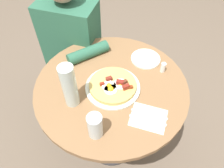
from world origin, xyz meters
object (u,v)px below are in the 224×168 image
object	(u,v)px
water_bottle	(69,86)
salt_shaker	(163,67)
person_seated	(74,55)
fork	(149,114)
pizza_plate	(113,87)
bread_plate	(146,59)
breakfast_pizza	(113,85)
dining_table	(111,103)
water_glass	(95,126)
knife	(148,120)

from	to	relation	value
water_bottle	salt_shaker	size ratio (longest dim) A/B	4.18
person_seated	salt_shaker	world-z (taller)	person_seated
fork	salt_shaker	xyz separation A→B (m)	(0.02, 0.32, 0.02)
person_seated	salt_shaker	size ratio (longest dim) A/B	18.99
pizza_plate	bread_plate	xyz separation A→B (m)	(0.13, 0.27, -0.00)
pizza_plate	breakfast_pizza	bearing A→B (deg)	-31.78
dining_table	person_seated	distance (m)	0.55
person_seated	salt_shaker	distance (m)	0.72
dining_table	water_glass	size ratio (longest dim) A/B	6.25
bread_plate	dining_table	bearing A→B (deg)	-118.87
dining_table	person_seated	world-z (taller)	person_seated
dining_table	water_bottle	xyz separation A→B (m)	(-0.16, -0.17, 0.29)
breakfast_pizza	water_glass	bearing A→B (deg)	-89.85
breakfast_pizza	water_glass	world-z (taller)	water_glass
water_glass	water_bottle	distance (m)	0.23
person_seated	knife	size ratio (longest dim) A/B	6.31
fork	knife	distance (m)	0.04
pizza_plate	salt_shaker	bearing A→B (deg)	40.70
person_seated	water_glass	distance (m)	0.83
water_glass	dining_table	bearing A→B (deg)	93.31
pizza_plate	knife	distance (m)	0.26
pizza_plate	water_glass	world-z (taller)	water_glass
fork	water_glass	bearing A→B (deg)	38.91
person_seated	water_bottle	xyz separation A→B (m)	(0.25, -0.53, 0.33)
pizza_plate	breakfast_pizza	size ratio (longest dim) A/B	1.17
dining_table	fork	bearing A→B (deg)	-29.18
pizza_plate	water_glass	bearing A→B (deg)	-89.31
dining_table	salt_shaker	xyz separation A→B (m)	(0.25, 0.19, 0.20)
breakfast_pizza	fork	size ratio (longest dim) A/B	1.41
pizza_plate	breakfast_pizza	world-z (taller)	breakfast_pizza
pizza_plate	water_bottle	world-z (taller)	water_bottle
person_seated	bread_plate	distance (m)	0.60
person_seated	pizza_plate	bearing A→B (deg)	-42.14
pizza_plate	knife	xyz separation A→B (m)	(0.22, -0.15, 0.00)
breakfast_pizza	knife	size ratio (longest dim) A/B	1.41
water_glass	water_bottle	bearing A→B (deg)	142.30
breakfast_pizza	knife	world-z (taller)	breakfast_pizza
bread_plate	knife	size ratio (longest dim) A/B	0.98
fork	water_glass	world-z (taller)	water_glass
dining_table	salt_shaker	distance (m)	0.37
water_bottle	fork	bearing A→B (deg)	5.14
breakfast_pizza	knife	xyz separation A→B (m)	(0.22, -0.15, -0.02)
water_bottle	knife	bearing A→B (deg)	-0.15
bread_plate	water_bottle	distance (m)	0.53
dining_table	pizza_plate	size ratio (longest dim) A/B	2.85
fork	breakfast_pizza	bearing A→B (deg)	-25.85
person_seated	salt_shaker	xyz separation A→B (m)	(0.66, -0.18, 0.24)
person_seated	bread_plate	world-z (taller)	person_seated
breakfast_pizza	dining_table	bearing A→B (deg)	129.15
knife	bread_plate	bearing A→B (deg)	-76.51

